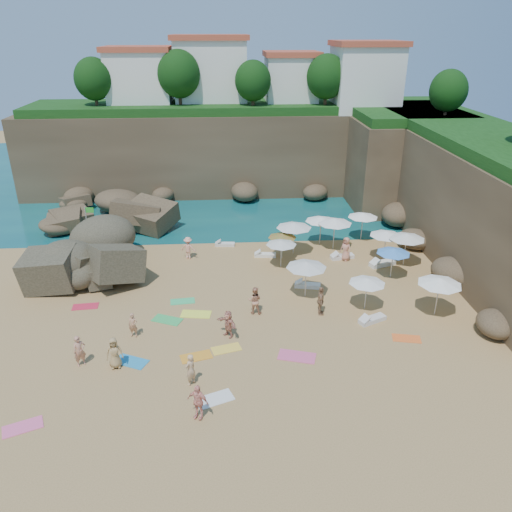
{
  "coord_description": "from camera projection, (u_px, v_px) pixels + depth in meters",
  "views": [
    {
      "loc": [
        0.09,
        -26.55,
        15.56
      ],
      "look_at": [
        2.0,
        3.0,
        2.0
      ],
      "focal_mm": 35.0,
      "sensor_mm": 36.0,
      "label": 1
    }
  ],
  "objects": [
    {
      "name": "rock_promontory",
      "position": [
        101.0,
        220.0,
        44.44
      ],
      "size": [
        12.0,
        7.0,
        2.0
      ],
      "primitive_type": null,
      "color": "brown",
      "rests_on": "ground"
    },
    {
      "name": "lounger_5",
      "position": [
        372.0,
        320.0,
        28.98
      ],
      "size": [
        1.77,
        1.24,
        0.26
      ],
      "primitive_type": "cube",
      "rotation": [
        0.0,
        0.0,
        0.44
      ],
      "color": "silver",
      "rests_on": "ground"
    },
    {
      "name": "lounger_1",
      "position": [
        265.0,
        255.0,
        37.25
      ],
      "size": [
        1.64,
        0.68,
        0.25
      ],
      "primitive_type": "cube",
      "rotation": [
        0.0,
        0.0,
        -0.09
      ],
      "color": "white",
      "rests_on": "ground"
    },
    {
      "name": "towel_4",
      "position": [
        196.0,
        314.0,
        29.76
      ],
      "size": [
        1.88,
        1.13,
        0.03
      ],
      "primitive_type": "cube",
      "rotation": [
        0.0,
        0.0,
        -0.14
      ],
      "color": "#F4FF43",
      "rests_on": "ground"
    },
    {
      "name": "towel_11",
      "position": [
        183.0,
        301.0,
        31.16
      ],
      "size": [
        1.58,
        0.91,
        0.03
      ],
      "primitive_type": "cube",
      "rotation": [
        0.0,
        0.0,
        0.11
      ],
      "color": "#37C26F",
      "rests_on": "ground"
    },
    {
      "name": "parasol_0",
      "position": [
        321.0,
        219.0,
        38.54
      ],
      "size": [
        2.45,
        2.45,
        2.32
      ],
      "color": "silver",
      "rests_on": "ground"
    },
    {
      "name": "person_stand_2",
      "position": [
        188.0,
        248.0,
        36.64
      ],
      "size": [
        1.18,
        0.73,
        1.69
      ],
      "primitive_type": "imported",
      "rotation": [
        0.0,
        0.0,
        2.87
      ],
      "color": "#F8A98D",
      "rests_on": "ground"
    },
    {
      "name": "towel_0",
      "position": [
        131.0,
        362.0,
        25.53
      ],
      "size": [
        1.93,
        1.51,
        0.03
      ],
      "primitive_type": "cube",
      "rotation": [
        0.0,
        0.0,
        -0.43
      ],
      "color": "#2388BF",
      "rests_on": "ground"
    },
    {
      "name": "towel_3",
      "position": [
        167.0,
        320.0,
        29.17
      ],
      "size": [
        1.93,
        1.48,
        0.03
      ],
      "primitive_type": "cube",
      "rotation": [
        0.0,
        0.0,
        -0.41
      ],
      "color": "green",
      "rests_on": "ground"
    },
    {
      "name": "parasol_7",
      "position": [
        306.0,
        265.0,
        30.87
      ],
      "size": [
        2.56,
        2.56,
        2.42
      ],
      "color": "silver",
      "rests_on": "ground"
    },
    {
      "name": "towel_1",
      "position": [
        23.0,
        427.0,
        21.34
      ],
      "size": [
        1.81,
        1.38,
        0.03
      ],
      "primitive_type": "cube",
      "rotation": [
        0.0,
        0.0,
        0.4
      ],
      "color": "#EF5D91",
      "rests_on": "ground"
    },
    {
      "name": "parasol_8",
      "position": [
        386.0,
        233.0,
        35.98
      ],
      "size": [
        2.38,
        2.38,
        2.26
      ],
      "color": "silver",
      "rests_on": "ground"
    },
    {
      "name": "parasol_4",
      "position": [
        407.0,
        236.0,
        35.09
      ],
      "size": [
        2.56,
        2.56,
        2.42
      ],
      "color": "silver",
      "rests_on": "ground"
    },
    {
      "name": "person_stand_0",
      "position": [
        80.0,
        351.0,
        24.96
      ],
      "size": [
        0.73,
        0.67,
        1.68
      ],
      "primitive_type": "imported",
      "rotation": [
        0.0,
        0.0,
        0.58
      ],
      "color": "tan",
      "rests_on": "ground"
    },
    {
      "name": "cliff_corner",
      "position": [
        400.0,
        160.0,
        48.04
      ],
      "size": [
        10.0,
        12.0,
        8.0
      ],
      "primitive_type": "cube",
      "color": "brown",
      "rests_on": "ground"
    },
    {
      "name": "parasol_9",
      "position": [
        367.0,
        281.0,
        29.58
      ],
      "size": [
        2.2,
        2.2,
        2.08
      ],
      "color": "silver",
      "rests_on": "ground"
    },
    {
      "name": "lounger_4",
      "position": [
        308.0,
        285.0,
        32.82
      ],
      "size": [
        1.77,
        0.88,
        0.26
      ],
      "primitive_type": "cube",
      "rotation": [
        0.0,
        0.0,
        -0.2
      ],
      "color": "white",
      "rests_on": "ground"
    },
    {
      "name": "person_lie_2",
      "position": [
        116.0,
        364.0,
        25.03
      ],
      "size": [
        1.12,
        1.81,
        0.45
      ],
      "primitive_type": "imported",
      "rotation": [
        0.0,
        0.0,
        0.19
      ],
      "color": "tan",
      "rests_on": "ground"
    },
    {
      "name": "cliff_back",
      "position": [
        242.0,
        150.0,
        51.7
      ],
      "size": [
        44.0,
        8.0,
        8.0
      ],
      "primitive_type": "cube",
      "color": "brown",
      "rests_on": "ground"
    },
    {
      "name": "lounger_3",
      "position": [
        342.0,
        257.0,
        36.94
      ],
      "size": [
        1.83,
        0.93,
        0.27
      ],
      "primitive_type": "cube",
      "rotation": [
        0.0,
        0.0,
        0.21
      ],
      "color": "silver",
      "rests_on": "ground"
    },
    {
      "name": "lounger_0",
      "position": [
        225.0,
        244.0,
        39.09
      ],
      "size": [
        1.57,
        0.63,
        0.24
      ],
      "primitive_type": "cube",
      "rotation": [
        0.0,
        0.0,
        -0.08
      ],
      "color": "silver",
      "rests_on": "ground"
    },
    {
      "name": "person_stand_6",
      "position": [
        190.0,
        369.0,
        23.61
      ],
      "size": [
        0.7,
        0.73,
        1.68
      ],
      "primitive_type": "imported",
      "rotation": [
        0.0,
        0.0,
        4.02
      ],
      "color": "tan",
      "rests_on": "ground"
    },
    {
      "name": "parasol_5",
      "position": [
        281.0,
        242.0,
        34.93
      ],
      "size": [
        2.17,
        2.17,
        2.05
      ],
      "color": "silver",
      "rests_on": "ground"
    },
    {
      "name": "marina_masts",
      "position": [
        75.0,
        152.0,
        55.57
      ],
      "size": [
        3.1,
        0.1,
        6.0
      ],
      "color": "white",
      "rests_on": "ground"
    },
    {
      "name": "rock_outcrop",
      "position": [
        110.0,
        272.0,
        34.89
      ],
      "size": [
        8.2,
        6.41,
        3.11
      ],
      "primitive_type": null,
      "rotation": [
        0.0,
        0.0,
        -0.08
      ],
      "color": "brown",
      "rests_on": "ground"
    },
    {
      "name": "parasol_3",
      "position": [
        335.0,
        221.0,
        37.69
      ],
      "size": [
        2.63,
        2.63,
        2.49
      ],
      "color": "silver",
      "rests_on": "ground"
    },
    {
      "name": "towel_9",
      "position": [
        297.0,
        356.0,
        25.92
      ],
      "size": [
        2.13,
        1.48,
        0.03
      ],
      "primitive_type": "cube",
      "rotation": [
        0.0,
        0.0,
        -0.29
      ],
      "color": "#DD5682",
      "rests_on": "ground"
    },
    {
      "name": "person_stand_1",
      "position": [
        255.0,
        300.0,
        29.54
      ],
      "size": [
        0.95,
        0.81,
        1.73
      ],
      "primitive_type": "imported",
      "rotation": [
        0.0,
        0.0,
        2.95
      ],
      "color": "tan",
      "rests_on": "ground"
    },
    {
      "name": "clifftop_trees",
      "position": [
        275.0,
        82.0,
        43.87
      ],
      "size": [
        35.6,
        23.82,
        4.4
      ],
      "color": "#11380F",
      "rests_on": "ground"
    },
    {
      "name": "seawater",
      "position": [
        224.0,
        175.0,
        57.78
      ],
      "size": [
        120.0,
        120.0,
        0.0
      ],
      "primitive_type": "plane",
      "color": "#0C4751",
      "rests_on": "ground"
    },
    {
      "name": "person_stand_4",
      "position": [
        346.0,
        249.0,
        36.36
      ],
      "size": [
        0.93,
        0.98,
        1.79
      ],
      "primitive_type": "imported",
      "rotation": [
        0.0,
        0.0,
        -0.87
      ],
      "color": "tan",
      "rests_on": "ground"
    },
    {
      "name": "flag_pole",
      "position": [
        88.0,
        222.0,
        37.57
      ],
      "size": [
        0.68,
        0.09,
        3.49
      ],
      "color": "silver",
      "rests_on": "ground"
    },
    {
      "name": "parasol_11",
      "position": [
        440.0,
        281.0,
        28.84
      ],
      "size": [
        2.56,
        2.56,
        2.42
      ],
      "color": "silver",
      "rests_on": "ground"
    },
    {
      "name": "towel_2",
      "position": [
        196.0,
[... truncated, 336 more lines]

